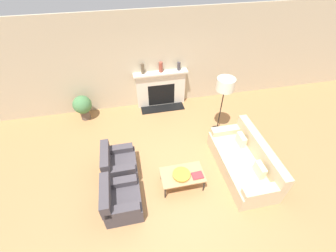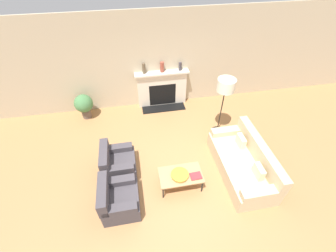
{
  "view_description": "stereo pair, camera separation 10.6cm",
  "coord_description": "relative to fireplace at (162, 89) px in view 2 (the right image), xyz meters",
  "views": [
    {
      "loc": [
        -1.0,
        -2.96,
        4.47
      ],
      "look_at": [
        -0.09,
        1.41,
        0.45
      ],
      "focal_mm": 24.0,
      "sensor_mm": 36.0,
      "label": 1
    },
    {
      "loc": [
        -0.89,
        -2.98,
        4.47
      ],
      "look_at": [
        -0.09,
        1.41,
        0.45
      ],
      "focal_mm": 24.0,
      "sensor_mm": 36.0,
      "label": 2
    }
  ],
  "objects": [
    {
      "name": "mantel_vase_center_right",
      "position": [
        0.57,
        0.01,
        0.72
      ],
      "size": [
        0.1,
        0.1,
        0.25
      ],
      "color": "#3D383D",
      "rests_on": "fireplace"
    },
    {
      "name": "floor_lamp",
      "position": [
        1.35,
        -1.61,
        0.89
      ],
      "size": [
        0.46,
        0.46,
        1.7
      ],
      "color": "black",
      "rests_on": "ground_plane"
    },
    {
      "name": "mantel_vase_left",
      "position": [
        -0.53,
        0.01,
        0.76
      ],
      "size": [
        0.09,
        0.09,
        0.32
      ],
      "color": "brown",
      "rests_on": "fireplace"
    },
    {
      "name": "bowl",
      "position": [
        -0.14,
        -3.21,
        -0.14
      ],
      "size": [
        0.39,
        0.39,
        0.06
      ],
      "color": "#BC8E2D",
      "rests_on": "coffee_table"
    },
    {
      "name": "armchair_far",
      "position": [
        -1.48,
        -2.54,
        -0.28
      ],
      "size": [
        0.75,
        0.81,
        0.77
      ],
      "rotation": [
        0.0,
        0.0,
        1.57
      ],
      "color": "#423D42",
      "rests_on": "ground_plane"
    },
    {
      "name": "couch",
      "position": [
        1.45,
        -3.05,
        -0.27
      ],
      "size": [
        0.96,
        2.04,
        0.83
      ],
      "rotation": [
        0.0,
        0.0,
        -1.57
      ],
      "color": "#CCB78E",
      "rests_on": "ground_plane"
    },
    {
      "name": "wall_back",
      "position": [
        -0.02,
        0.14,
        0.88
      ],
      "size": [
        18.0,
        0.06,
        2.9
      ],
      "color": "#BCAD8E",
      "rests_on": "ground_plane"
    },
    {
      "name": "mantel_vase_center_left",
      "position": [
        0.02,
        0.01,
        0.75
      ],
      "size": [
        0.12,
        0.12,
        0.3
      ],
      "color": "brown",
      "rests_on": "fireplace"
    },
    {
      "name": "potted_plant",
      "position": [
        -2.41,
        -0.27,
        -0.1
      ],
      "size": [
        0.54,
        0.54,
        0.79
      ],
      "color": "brown",
      "rests_on": "ground_plane"
    },
    {
      "name": "book",
      "position": [
        0.2,
        -3.29,
        -0.17
      ],
      "size": [
        0.25,
        0.2,
        0.02
      ],
      "rotation": [
        0.0,
        0.0,
        0.04
      ],
      "color": "#9E2D33",
      "rests_on": "coffee_table"
    },
    {
      "name": "coffee_table",
      "position": [
        -0.11,
        -3.19,
        -0.21
      ],
      "size": [
        0.95,
        0.57,
        0.39
      ],
      "color": "tan",
      "rests_on": "ground_plane"
    },
    {
      "name": "armchair_near",
      "position": [
        -1.48,
        -3.48,
        -0.28
      ],
      "size": [
        0.75,
        0.81,
        0.77
      ],
      "rotation": [
        0.0,
        0.0,
        1.57
      ],
      "color": "#423D42",
      "rests_on": "ground_plane"
    },
    {
      "name": "fireplace",
      "position": [
        0.0,
        0.0,
        0.0
      ],
      "size": [
        1.66,
        0.59,
        1.17
      ],
      "color": "beige",
      "rests_on": "ground_plane"
    },
    {
      "name": "ground_plane",
      "position": [
        -0.02,
        -3.04,
        -0.57
      ],
      "size": [
        18.0,
        18.0,
        0.0
      ],
      "primitive_type": "plane",
      "color": "#A87547"
    }
  ]
}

